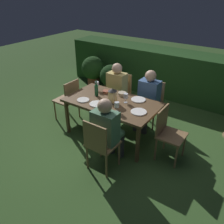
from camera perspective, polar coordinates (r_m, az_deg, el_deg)
ground_plane at (r=4.48m, az=-0.00°, el=-5.65°), size 16.00×16.00×0.00m
dining_table at (r=4.13m, az=-0.00°, el=1.94°), size 1.63×0.91×0.72m
chair_side_right_b at (r=4.72m, az=9.53°, el=2.72°), size 0.42×0.40×0.87m
person_in_blue at (r=4.49m, az=8.60°, el=3.54°), size 0.38×0.47×1.15m
chair_side_right_a at (r=5.03m, az=1.99°, el=4.85°), size 0.42×0.40×0.87m
person_in_mustard at (r=4.82m, az=0.76°, el=5.71°), size 0.38×0.47×1.15m
chair_head_near at (r=4.83m, az=-10.50°, el=3.28°), size 0.40×0.42×0.87m
chair_side_left_b at (r=3.46m, az=-2.91°, el=-7.60°), size 0.42×0.40×0.87m
person_in_green at (r=3.50m, az=-1.05°, el=-4.04°), size 0.38×0.47×1.15m
chair_head_far at (r=3.81m, az=13.38°, el=-4.65°), size 0.40×0.42×0.87m
lantern_centerpiece at (r=3.99m, az=0.12°, el=4.18°), size 0.15×0.15×0.27m
green_bottle_on_table at (r=4.27m, az=-3.81°, el=5.29°), size 0.07×0.07×0.29m
wine_glass_a at (r=4.51m, az=-3.69°, el=6.71°), size 0.08×0.08×0.17m
wine_glass_b at (r=3.72m, az=1.18°, el=1.67°), size 0.08×0.08×0.17m
wine_glass_c at (r=4.02m, az=3.36°, el=3.82°), size 0.08×0.08×0.17m
plate_a at (r=4.01m, az=-3.71°, el=1.97°), size 0.25×0.25×0.01m
plate_b at (r=4.17m, az=-7.02°, el=2.93°), size 0.22×0.22×0.01m
plate_c at (r=4.17m, az=6.41°, el=3.02°), size 0.25×0.25×0.01m
plate_d at (r=3.78m, az=6.49°, el=0.05°), size 0.26×0.26×0.01m
bowl_olives at (r=4.41m, az=-1.46°, el=4.97°), size 0.13×0.13×0.05m
bowl_bread at (r=4.32m, az=2.47°, el=4.45°), size 0.15×0.15×0.06m
hedge_backdrop at (r=6.12m, az=12.76°, el=9.35°), size 5.31×0.74×1.10m
potted_plant_by_hedge at (r=6.37m, az=-4.58°, el=10.21°), size 0.61×0.61×0.84m
potted_plant_corner at (r=5.91m, az=-0.28°, el=8.22°), size 0.55×0.55×0.78m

